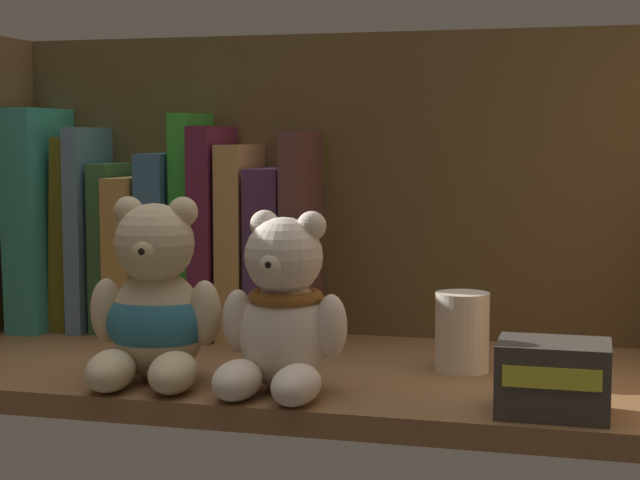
# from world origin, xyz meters

# --- Properties ---
(shelf_board) EXTENTS (0.70, 0.31, 0.02)m
(shelf_board) POSITION_xyz_m (0.00, 0.00, 0.01)
(shelf_board) COLOR brown
(shelf_board) RESTS_ON ground
(shelf_back_panel) EXTENTS (0.73, 0.01, 0.33)m
(shelf_back_panel) POSITION_xyz_m (0.00, 0.16, 0.17)
(shelf_back_panel) COLOR brown
(shelf_back_panel) RESTS_ON ground
(book_0) EXTENTS (0.04, 0.15, 0.24)m
(book_0) POSITION_xyz_m (-0.32, 0.13, 0.14)
(book_0) COLOR teal
(book_0) RESTS_ON shelf_board
(book_1) EXTENTS (0.03, 0.09, 0.21)m
(book_1) POSITION_xyz_m (-0.29, 0.13, 0.12)
(book_1) COLOR brown
(book_1) RESTS_ON shelf_board
(book_2) EXTENTS (0.02, 0.12, 0.22)m
(book_2) POSITION_xyz_m (-0.26, 0.13, 0.13)
(book_2) COLOR #5F88AE
(book_2) RESTS_ON shelf_board
(book_3) EXTENTS (0.02, 0.10, 0.18)m
(book_3) POSITION_xyz_m (-0.24, 0.13, 0.11)
(book_3) COLOR #3D6D3C
(book_3) RESTS_ON shelf_board
(book_4) EXTENTS (0.03, 0.14, 0.16)m
(book_4) POSITION_xyz_m (-0.21, 0.13, 0.10)
(book_4) COLOR tan
(book_4) RESTS_ON shelf_board
(book_5) EXTENTS (0.03, 0.12, 0.19)m
(book_5) POSITION_xyz_m (-0.18, 0.13, 0.11)
(book_5) COLOR teal
(book_5) RESTS_ON shelf_board
(book_6) EXTENTS (0.02, 0.10, 0.23)m
(book_6) POSITION_xyz_m (-0.15, 0.13, 0.13)
(book_6) COLOR green
(book_6) RESTS_ON shelf_board
(book_7) EXTENTS (0.02, 0.13, 0.22)m
(book_7) POSITION_xyz_m (-0.12, 0.13, 0.13)
(book_7) COLOR #652041
(book_7) RESTS_ON shelf_board
(book_8) EXTENTS (0.03, 0.12, 0.20)m
(book_8) POSITION_xyz_m (-0.09, 0.13, 0.12)
(book_8) COLOR tan
(book_8) RESTS_ON shelf_board
(book_9) EXTENTS (0.04, 0.13, 0.17)m
(book_9) POSITION_xyz_m (-0.06, 0.13, 0.11)
(book_9) COLOR #4C2F5A
(book_9) RESTS_ON shelf_board
(book_10) EXTENTS (0.02, 0.14, 0.21)m
(book_10) POSITION_xyz_m (-0.03, 0.13, 0.13)
(book_10) COLOR brown
(book_10) RESTS_ON shelf_board
(teddy_bear_larger) EXTENTS (0.12, 0.12, 0.16)m
(teddy_bear_larger) POSITION_xyz_m (-0.10, -0.09, 0.08)
(teddy_bear_larger) COLOR beige
(teddy_bear_larger) RESTS_ON shelf_board
(teddy_bear_smaller) EXTENTS (0.11, 0.11, 0.15)m
(teddy_bear_smaller) POSITION_xyz_m (0.02, -0.10, 0.08)
(teddy_bear_smaller) COLOR beige
(teddy_bear_smaller) RESTS_ON shelf_board
(pillar_candle) EXTENTS (0.05, 0.05, 0.07)m
(pillar_candle) POSITION_xyz_m (0.15, 0.01, 0.05)
(pillar_candle) COLOR silver
(pillar_candle) RESTS_ON shelf_board
(small_product_box) EXTENTS (0.08, 0.06, 0.05)m
(small_product_box) POSITION_xyz_m (0.23, -0.11, 0.05)
(small_product_box) COLOR #38332D
(small_product_box) RESTS_ON shelf_board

